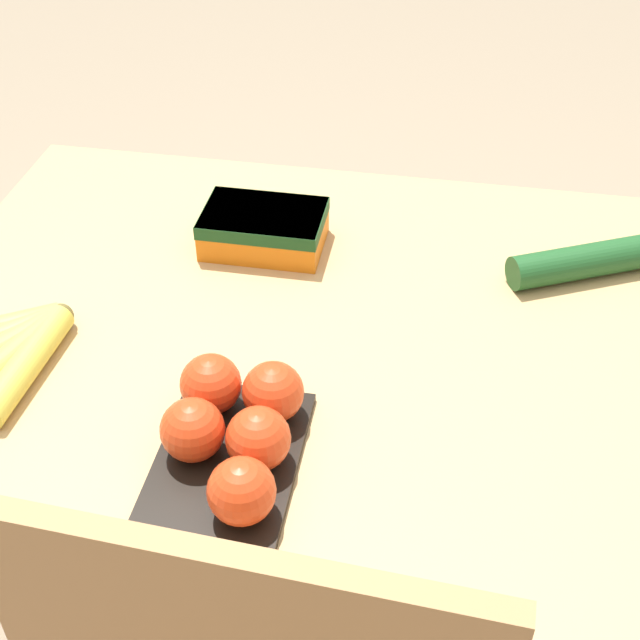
% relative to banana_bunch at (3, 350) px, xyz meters
% --- Properties ---
extents(dining_table, '(1.10, 0.85, 0.73)m').
position_rel_banana_bunch_xyz_m(dining_table, '(-0.38, -0.11, -0.13)').
color(dining_table, tan).
rests_on(dining_table, ground_plane).
extents(banana_bunch, '(0.19, 0.21, 0.04)m').
position_rel_banana_bunch_xyz_m(banana_bunch, '(0.00, 0.00, 0.00)').
color(banana_bunch, brown).
rests_on(banana_bunch, dining_table).
extents(tomato_pack, '(0.16, 0.23, 0.08)m').
position_rel_banana_bunch_xyz_m(tomato_pack, '(-0.32, 0.10, 0.02)').
color(tomato_pack, black).
rests_on(tomato_pack, dining_table).
extents(carrot_bag, '(0.17, 0.12, 0.06)m').
position_rel_banana_bunch_xyz_m(carrot_bag, '(-0.26, -0.31, 0.01)').
color(carrot_bag, orange).
rests_on(carrot_bag, dining_table).
extents(cucumber_near, '(0.25, 0.15, 0.05)m').
position_rel_banana_bunch_xyz_m(cucumber_near, '(-0.73, -0.32, 0.00)').
color(cucumber_near, '#1E5123').
rests_on(cucumber_near, dining_table).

